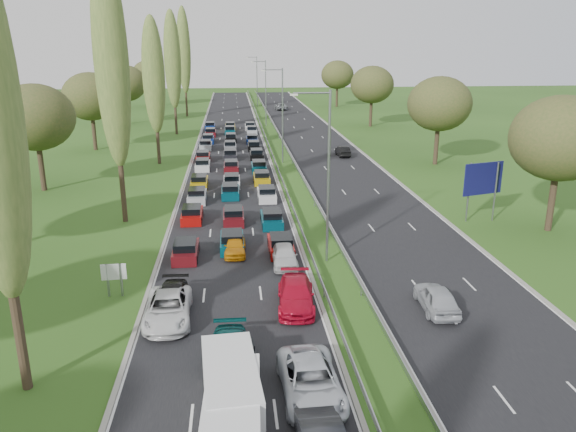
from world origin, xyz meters
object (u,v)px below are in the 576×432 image
white_van_front (233,411)px  near_car_3 (172,300)px  direction_sign (483,181)px  near_car_2 (168,308)px  info_sign (114,275)px  white_van_rear (231,386)px

white_van_front → near_car_3: bearing=109.6°
near_car_3 → direction_sign: size_ratio=0.89×
near_car_2 → near_car_3: 1.29m
near_car_3 → white_van_front: white_van_front is taller
white_van_front → info_sign: size_ratio=2.58×
near_car_2 → info_sign: (-3.59, 3.64, 0.60)m
white_van_front → white_van_rear: bearing=94.8°
white_van_rear → direction_sign: direction_sign is taller
near_car_2 → info_sign: size_ratio=2.58×
white_van_rear → direction_sign: size_ratio=1.07×
info_sign → direction_sign: 31.51m
near_car_3 → white_van_rear: white_van_rear is taller
near_car_2 → direction_sign: 30.12m
near_car_3 → white_van_front: 11.79m
white_van_rear → info_sign: size_ratio=2.65×
white_van_rear → info_sign: (-7.07, 11.97, 0.23)m
near_car_3 → direction_sign: direction_sign is taller
white_van_rear → direction_sign: (21.73, 24.56, 2.42)m
near_car_3 → direction_sign: bearing=31.9°
near_car_3 → white_van_front: size_ratio=0.86×
near_car_2 → white_van_front: white_van_front is taller
near_car_2 → white_van_rear: (3.48, -8.33, 0.37)m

